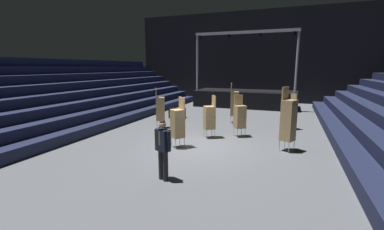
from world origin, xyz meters
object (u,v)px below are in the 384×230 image
Objects in this scene: chair_stack_mid_left at (288,120)px; stage_riser at (245,98)px; chair_stack_mid_right at (210,117)px; chair_stack_front_right at (240,116)px; man_with_tie at (163,146)px; chair_stack_rear_left at (178,123)px; chair_stack_mid_centre at (290,112)px; equipment_road_case at (177,113)px; chair_stack_front_left at (160,108)px; chair_stack_rear_right at (234,103)px.

stage_riser is at bearing -134.40° from chair_stack_mid_left.
chair_stack_front_right is at bearing -96.02° from chair_stack_mid_right.
chair_stack_rear_left reaches higher than man_with_tie.
chair_stack_rear_left is (-0.66, -11.69, 0.28)m from stage_riser.
stage_riser is at bearing -15.14° from chair_stack_mid_centre.
man_with_tie is at bearing -68.36° from equipment_road_case.
chair_stack_mid_left reaches higher than chair_stack_mid_right.
chair_stack_front_right is 1.05× the size of chair_stack_mid_centre.
chair_stack_mid_right is at bearing 44.01° from chair_stack_front_left.
chair_stack_rear_left is 5.43m from chair_stack_rear_right.
chair_stack_front_left is (-2.85, -9.00, 0.33)m from stage_riser.
chair_stack_rear_left is at bearing 98.57° from chair_stack_mid_centre.
chair_stack_mid_right is (2.92, -0.90, -0.08)m from chair_stack_front_left.
man_with_tie is 6.34m from chair_stack_front_left.
chair_stack_mid_left is at bearing -72.65° from stage_riser.
chair_stack_front_right is 1.38m from chair_stack_mid_right.
chair_stack_front_left is at bearing -12.89° from chair_stack_rear_left.
chair_stack_front_left reaches higher than chair_stack_mid_centre.
chair_stack_front_left reaches higher than man_with_tie.
chair_stack_front_right is at bearing -82.12° from stage_riser.
chair_stack_mid_centre is at bearing -83.57° from chair_stack_mid_right.
chair_stack_mid_left is at bearing 138.17° from chair_stack_mid_centre.
chair_stack_front_left is 1.09× the size of chair_stack_mid_right.
chair_stack_mid_left is 1.27× the size of chair_stack_mid_right.
chair_stack_mid_right is at bearing -6.85° from chair_stack_front_right.
chair_stack_rear_left is 0.89× the size of chair_stack_rear_right.
chair_stack_mid_left is at bearing -34.18° from equipment_road_case.
chair_stack_front_right is (1.11, 5.35, -0.03)m from man_with_tie.
chair_stack_mid_right is 3.54m from chair_stack_rear_right.
chair_stack_mid_right is 0.85× the size of chair_stack_rear_right.
chair_stack_mid_right reaches higher than chair_stack_mid_centre.
chair_stack_front_left is at bearing -39.57° from man_with_tie.
man_with_tie is 2.99m from chair_stack_rear_left.
chair_stack_mid_centre is at bearing 79.35° from chair_stack_front_left.
equipment_road_case is at bearing -104.53° from chair_stack_rear_right.
chair_stack_rear_right is at bearing 99.71° from chair_stack_front_left.
stage_riser reaches higher than chair_stack_front_right.
chair_stack_front_right is 1.00× the size of chair_stack_mid_right.
chair_stack_mid_left is 2.66× the size of equipment_road_case.
man_with_tie is 0.84× the size of chair_stack_front_left.
chair_stack_mid_right is 2.09× the size of equipment_road_case.
chair_stack_rear_left is (-1.94, -2.47, 0.04)m from chair_stack_front_right.
chair_stack_mid_centre is 1.99× the size of equipment_road_case.
chair_stack_mid_right is at bearing -74.58° from chair_stack_mid_left.
chair_stack_rear_left is at bearing -65.62° from equipment_road_case.
chair_stack_mid_left is (3.15, 3.93, 0.22)m from man_with_tie.
chair_stack_mid_right is (0.07, -9.90, 0.24)m from stage_riser.
stage_riser is 4.11× the size of chair_stack_front_right.
chair_stack_rear_right reaches higher than chair_stack_mid_centre.
equipment_road_case is (-6.50, 0.69, -0.61)m from chair_stack_mid_centre.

